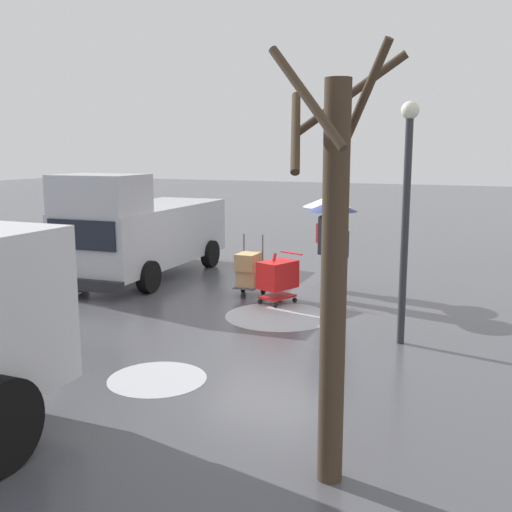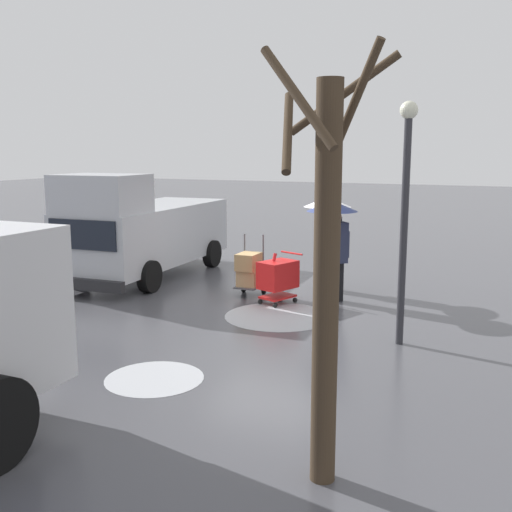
# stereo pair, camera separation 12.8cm
# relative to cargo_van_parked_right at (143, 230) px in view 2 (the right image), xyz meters

# --- Properties ---
(ground_plane) EXTENTS (90.00, 90.00, 0.00)m
(ground_plane) POSITION_rel_cargo_van_parked_right_xyz_m (-3.58, 0.55, -1.18)
(ground_plane) COLOR #4C4C51
(slush_patch_near_cluster) EXTENTS (2.06, 2.06, 0.01)m
(slush_patch_near_cluster) POSITION_rel_cargo_van_parked_right_xyz_m (-4.41, 1.91, -1.18)
(slush_patch_near_cluster) COLOR #ADAFB5
(slush_patch_near_cluster) RESTS_ON ground
(slush_patch_under_van) EXTENTS (1.37, 1.37, 0.01)m
(slush_patch_under_van) POSITION_rel_cargo_van_parked_right_xyz_m (-4.07, 5.57, -1.18)
(slush_patch_under_van) COLOR silver
(slush_patch_under_van) RESTS_ON ground
(cargo_van_parked_right) EXTENTS (2.43, 5.45, 2.60)m
(cargo_van_parked_right) POSITION_rel_cargo_van_parked_right_xyz_m (0.00, 0.00, 0.00)
(cargo_van_parked_right) COLOR #B7BABF
(cargo_van_parked_right) RESTS_ON ground
(shopping_cart_vendor) EXTENTS (0.80, 0.96, 1.04)m
(shopping_cart_vendor) POSITION_rel_cargo_van_parked_right_xyz_m (-4.01, 0.99, -0.61)
(shopping_cart_vendor) COLOR red
(shopping_cart_vendor) RESTS_ON ground
(hand_dolly_boxes) EXTENTS (0.54, 0.72, 1.32)m
(hand_dolly_boxes) POSITION_rel_cargo_van_parked_right_xyz_m (-3.20, 0.67, -0.60)
(hand_dolly_boxes) COLOR #515156
(hand_dolly_boxes) RESTS_ON ground
(pedestrian_pink_side) EXTENTS (1.04, 1.04, 2.15)m
(pedestrian_pink_side) POSITION_rel_cargo_van_parked_right_xyz_m (-4.58, -0.53, 0.39)
(pedestrian_pink_side) COLOR black
(pedestrian_pink_side) RESTS_ON ground
(pedestrian_black_side) EXTENTS (1.04, 1.04, 2.15)m
(pedestrian_black_side) POSITION_rel_cargo_van_parked_right_xyz_m (-4.99, 0.40, 0.41)
(pedestrian_black_side) COLOR black
(pedestrian_black_side) RESTS_ON ground
(bare_tree_near) EXTENTS (1.06, 1.15, 4.06)m
(bare_tree_near) POSITION_rel_cargo_van_parked_right_xyz_m (-6.99, 7.05, 0.88)
(bare_tree_near) COLOR #423323
(bare_tree_near) RESTS_ON ground
(street_lamp) EXTENTS (0.28, 0.28, 3.86)m
(street_lamp) POSITION_rel_cargo_van_parked_right_xyz_m (-6.83, 2.61, 1.19)
(street_lamp) COLOR #2D2D33
(street_lamp) RESTS_ON ground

